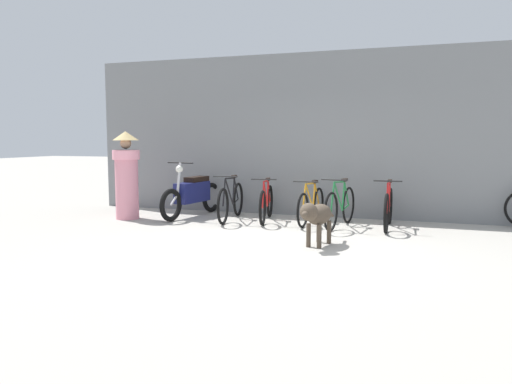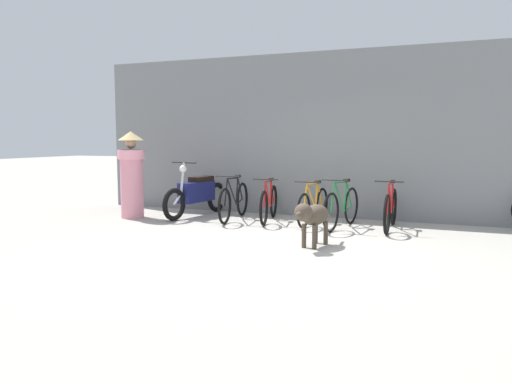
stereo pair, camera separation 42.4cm
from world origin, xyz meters
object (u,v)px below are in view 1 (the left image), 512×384
bicycle_0 (231,201)px  bicycle_4 (388,208)px  bicycle_2 (311,205)px  bicycle_3 (340,207)px  stray_dog (317,215)px  motorcycle (192,194)px  person_in_robes (127,174)px  bicycle_1 (266,203)px

bicycle_0 → bicycle_4: (2.89, 0.04, -0.01)m
bicycle_2 → bicycle_4: size_ratio=0.98×
bicycle_3 → stray_dog: size_ratio=1.52×
motorcycle → stray_dog: motorcycle is taller
person_in_robes → bicycle_1: bearing=151.3°
bicycle_3 → person_in_robes: (-4.04, -0.39, 0.51)m
bicycle_4 → stray_dog: (-0.86, -1.82, 0.10)m
bicycle_1 → bicycle_4: bearing=78.9°
bicycle_2 → stray_dog: bearing=19.1°
bicycle_4 → stray_dog: bicycle_4 is taller
stray_dog → bicycle_0: bearing=-120.2°
bicycle_0 → bicycle_3: size_ratio=1.07×
bicycle_3 → bicycle_1: bearing=-89.8°
bicycle_3 → bicycle_4: (0.80, 0.16, -0.01)m
bicycle_3 → bicycle_0: bearing=-84.7°
bicycle_0 → bicycle_1: bearing=90.9°
bicycle_0 → stray_dog: size_ratio=1.63×
bicycle_1 → motorcycle: 1.56m
person_in_robes → stray_dog: bearing=120.9°
bicycle_0 → bicycle_1: (0.68, 0.09, -0.02)m
bicycle_4 → person_in_robes: 4.90m
bicycle_1 → bicycle_2: bicycle_1 is taller
bicycle_4 → person_in_robes: (-4.84, -0.55, 0.52)m
bicycle_1 → bicycle_4: (2.21, -0.05, 0.01)m
bicycle_1 → bicycle_2: bearing=81.2°
bicycle_2 → bicycle_3: size_ratio=0.98×
bicycle_2 → person_in_robes: bearing=-76.0°
bicycle_4 → person_in_robes: size_ratio=0.97×
bicycle_1 → bicycle_4: 2.22m
bicycle_0 → motorcycle: (-0.88, 0.14, 0.09)m
bicycle_3 → bicycle_4: size_ratio=1.00×
bicycle_4 → motorcycle: bearing=-92.1°
bicycle_1 → bicycle_3: bicycle_3 is taller
person_in_robes → motorcycle: bearing=169.8°
motorcycle → person_in_robes: person_in_robes is taller
bicycle_1 → stray_dog: (1.36, -1.87, 0.11)m
bicycle_0 → motorcycle: bearing=-105.8°
bicycle_0 → person_in_robes: 2.08m
bicycle_1 → bicycle_4: size_ratio=0.99×
bicycle_3 → stray_dog: 1.67m
bicycle_2 → motorcycle: size_ratio=0.80×
motorcycle → stray_dog: size_ratio=1.85×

